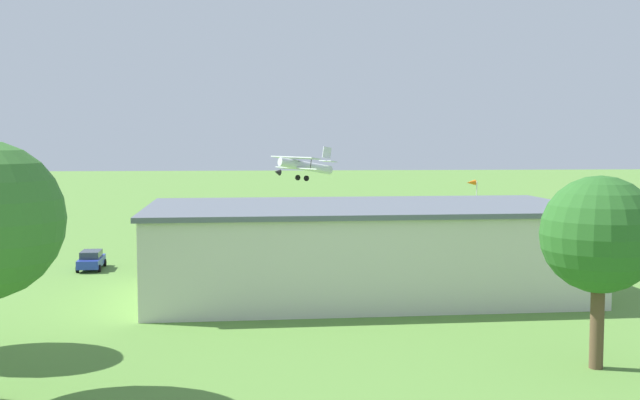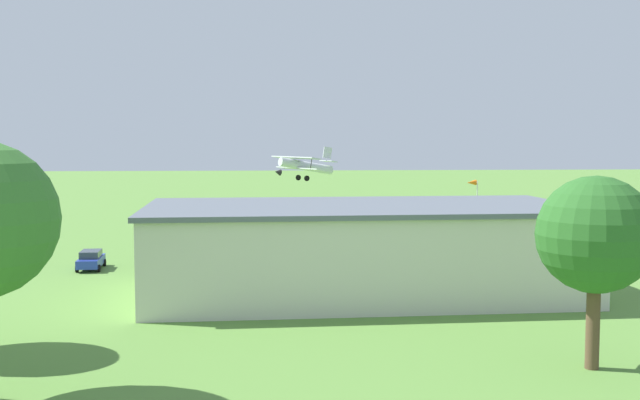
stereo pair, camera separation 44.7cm
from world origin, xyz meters
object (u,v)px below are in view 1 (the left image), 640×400
Objects in this scene: car_blue at (91,260)px; windsock at (472,187)px; car_silver at (172,259)px; car_black at (492,252)px; person_watching_takeoff at (310,248)px; hangar at (363,249)px; biplane at (303,165)px; person_near_hangar_door at (481,246)px; person_crossing_taxiway at (168,251)px; tree_near_perimeter_road at (600,235)px; person_by_parked_cars at (418,247)px.

windsock is at bearing -157.26° from car_blue.
car_blue is (7.05, -0.05, 0.02)m from car_silver.
person_watching_takeoff reaches higher than car_black.
car_blue reaches higher than car_black.
hangar is 6.90× the size of car_blue.
biplane is 22.86m from person_near_hangar_door.
hangar is at bearing 133.16° from person_crossing_taxiway.
hangar is at bearing 98.41° from person_watching_takeoff.
person_watching_takeoff is 39.75m from tree_near_perimeter_road.
person_watching_takeoff is (0.15, 13.64, -7.60)m from biplane.
person_by_parked_cars is 10.64m from person_watching_takeoff.
biplane is at bearing -133.90° from person_crossing_taxiway.
person_near_hangar_door reaches higher than person_crossing_taxiway.
person_by_parked_cars is (-30.34, -5.59, -0.04)m from car_blue.
hangar is 23.55m from person_near_hangar_door.
hangar is 6.85× the size of car_silver.
tree_near_perimeter_road reaches higher than windsock.
person_by_parked_cars is 24.28m from person_crossing_taxiway.
windsock is at bearing -151.13° from person_watching_takeoff.
person_watching_takeoff is at bearing -163.74° from car_blue.
car_black is 29.72m from car_silver.
person_watching_takeoff is at bearing 28.87° from windsock.
hangar is 20.42m from car_black.
car_blue is 0.48× the size of tree_near_perimeter_road.
windsock is at bearing -152.80° from car_silver.
car_silver is at bearing 179.63° from car_blue.
car_blue reaches higher than person_by_parked_cars.
tree_near_perimeter_road reaches higher than person_crossing_taxiway.
person_near_hangar_door is at bearing -91.85° from car_black.
tree_near_perimeter_road is at bearing 81.03° from car_black.
biplane is at bearing -123.38° from car_silver.
biplane is 5.21× the size of person_near_hangar_door.
person_near_hangar_door is at bearing -98.21° from tree_near_perimeter_road.
car_blue is (22.37, -12.32, -2.46)m from hangar.
car_black is at bearing 167.65° from person_watching_takeoff.
tree_near_perimeter_road is (-25.29, 36.87, 5.88)m from person_crossing_taxiway.
car_black is 34.75m from tree_near_perimeter_road.
person_near_hangar_door is 38.75m from tree_near_perimeter_road.
person_near_hangar_door is (-29.78, -6.15, 0.01)m from car_silver.
tree_near_perimeter_road is (-11.66, 37.55, 5.81)m from person_watching_takeoff.
person_watching_takeoff is (16.99, -3.72, 0.04)m from car_black.
biplane is 1.29× the size of windsock.
car_blue is at bearing 22.74° from windsock.
biplane reaches higher than hangar.
car_blue is 37.33m from person_near_hangar_door.
windsock reaches higher than person_crossing_taxiway.
person_by_parked_cars is at bearing 127.26° from biplane.
car_black is 0.93× the size of car_blue.
person_by_parked_cars is at bearing -88.44° from tree_near_perimeter_road.
car_silver reaches higher than car_black.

